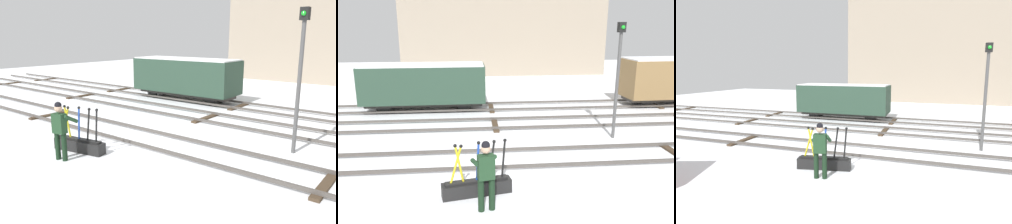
{
  "view_description": "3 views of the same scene",
  "coord_description": "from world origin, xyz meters",
  "views": [
    {
      "loc": [
        7.52,
        -8.15,
        3.54
      ],
      "look_at": [
        -0.04,
        1.33,
        0.77
      ],
      "focal_mm": 35.6,
      "sensor_mm": 36.0,
      "label": 1
    },
    {
      "loc": [
        -0.89,
        -10.19,
        4.31
      ],
      "look_at": [
        0.26,
        1.73,
        1.19
      ],
      "focal_mm": 36.57,
      "sensor_mm": 36.0,
      "label": 2
    },
    {
      "loc": [
        2.65,
        -10.24,
        3.3
      ],
      "look_at": [
        -1.07,
        0.52,
        1.54
      ],
      "focal_mm": 29.25,
      "sensor_mm": 36.0,
      "label": 3
    }
  ],
  "objects": [
    {
      "name": "freight_car_near_switch",
      "position": [
        -3.34,
        7.04,
        1.35
      ],
      "size": [
        6.04,
        2.2,
        2.34
      ],
      "rotation": [
        0.0,
        0.0,
        0.01
      ],
      "color": "#2D2B28",
      "rests_on": "ground_plane"
    },
    {
      "name": "track_siding_far",
      "position": [
        0.0,
        7.04,
        0.11
      ],
      "size": [
        44.0,
        1.94,
        0.18
      ],
      "color": "#4C4742",
      "rests_on": "ground_plane"
    },
    {
      "name": "ground_plane",
      "position": [
        0.0,
        0.0,
        0.0
      ],
      "size": [
        60.0,
        60.0,
        0.0
      ],
      "primitive_type": "plane",
      "color": "white"
    },
    {
      "name": "rail_worker",
      "position": [
        -0.65,
        -2.87,
        0.97
      ],
      "size": [
        0.63,
        0.7,
        1.73
      ],
      "rotation": [
        0.0,
        0.0,
        0.2
      ],
      "color": "black",
      "rests_on": "ground_plane"
    },
    {
      "name": "switch_lever_frame",
      "position": [
        -0.86,
        -2.11,
        0.25
      ],
      "size": [
        1.84,
        0.7,
        1.45
      ],
      "rotation": [
        0.0,
        0.0,
        0.2
      ],
      "color": "black",
      "rests_on": "ground_plane"
    },
    {
      "name": "track_main_line",
      "position": [
        0.0,
        0.0,
        0.11
      ],
      "size": [
        44.0,
        1.94,
        0.18
      ],
      "color": "#4C4742",
      "rests_on": "ground_plane"
    },
    {
      "name": "track_siding_near",
      "position": [
        0.0,
        3.94,
        0.11
      ],
      "size": [
        44.0,
        1.94,
        0.18
      ],
      "color": "#4C4742",
      "rests_on": "ground_plane"
    },
    {
      "name": "signal_post",
      "position": [
        4.45,
        1.94,
        2.62
      ],
      "size": [
        0.24,
        0.32,
        4.35
      ],
      "color": "#4C4C4C",
      "rests_on": "ground_plane"
    }
  ]
}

